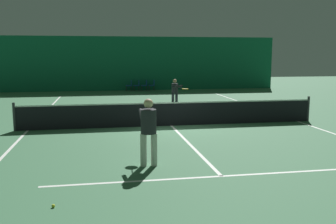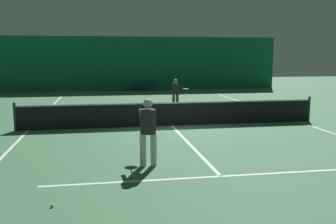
% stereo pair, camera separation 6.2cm
% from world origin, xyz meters
% --- Properties ---
extents(ground_plane, '(60.00, 60.00, 0.00)m').
position_xyz_m(ground_plane, '(0.00, 0.00, 0.00)').
color(ground_plane, '#3D704C').
extents(backdrop_curtain, '(23.00, 0.12, 4.23)m').
position_xyz_m(backdrop_curtain, '(0.00, 15.39, 2.11)').
color(backdrop_curtain, '#146042').
rests_on(backdrop_curtain, ground).
extents(court_line_baseline_far, '(11.00, 0.10, 0.00)m').
position_xyz_m(court_line_baseline_far, '(0.00, 11.90, 0.00)').
color(court_line_baseline_far, white).
rests_on(court_line_baseline_far, ground).
extents(court_line_service_far, '(8.25, 0.10, 0.00)m').
position_xyz_m(court_line_service_far, '(0.00, 6.40, 0.00)').
color(court_line_service_far, white).
rests_on(court_line_service_far, ground).
extents(court_line_service_near, '(8.25, 0.10, 0.00)m').
position_xyz_m(court_line_service_near, '(0.00, -6.40, 0.00)').
color(court_line_service_near, white).
rests_on(court_line_service_near, ground).
extents(court_line_sideline_left, '(0.10, 23.80, 0.00)m').
position_xyz_m(court_line_sideline_left, '(-5.50, 0.00, 0.00)').
color(court_line_sideline_left, white).
rests_on(court_line_sideline_left, ground).
extents(court_line_sideline_right, '(0.10, 23.80, 0.00)m').
position_xyz_m(court_line_sideline_right, '(5.50, 0.00, 0.00)').
color(court_line_sideline_right, white).
rests_on(court_line_sideline_right, ground).
extents(court_line_centre, '(0.10, 12.80, 0.00)m').
position_xyz_m(court_line_centre, '(0.00, 0.00, 0.00)').
color(court_line_centre, white).
rests_on(court_line_centre, ground).
extents(tennis_net, '(12.00, 0.10, 1.07)m').
position_xyz_m(tennis_net, '(0.00, 0.00, 0.51)').
color(tennis_net, black).
rests_on(tennis_net, ground).
extents(player_near, '(0.44, 1.39, 1.74)m').
position_xyz_m(player_near, '(-1.57, -5.23, 1.01)').
color(player_near, beige).
rests_on(player_near, ground).
extents(player_far, '(0.83, 1.32, 1.53)m').
position_xyz_m(player_far, '(1.17, 5.14, 0.89)').
color(player_far, '#2D2D38').
rests_on(player_far, ground).
extents(courtside_chair_0, '(0.44, 0.44, 0.84)m').
position_xyz_m(courtside_chair_0, '(-0.54, 14.84, 0.49)').
color(courtside_chair_0, '#2D2D2D').
rests_on(courtside_chair_0, ground).
extents(courtside_chair_1, '(0.44, 0.44, 0.84)m').
position_xyz_m(courtside_chair_1, '(0.06, 14.84, 0.49)').
color(courtside_chair_1, '#2D2D2D').
rests_on(courtside_chair_1, ground).
extents(courtside_chair_2, '(0.44, 0.44, 0.84)m').
position_xyz_m(courtside_chair_2, '(0.66, 14.84, 0.49)').
color(courtside_chair_2, '#2D2D2D').
rests_on(courtside_chair_2, ground).
extents(courtside_chair_3, '(0.44, 0.44, 0.84)m').
position_xyz_m(courtside_chair_3, '(1.26, 14.84, 0.49)').
color(courtside_chair_3, '#2D2D2D').
rests_on(courtside_chair_3, ground).
extents(tennis_ball, '(0.07, 0.07, 0.07)m').
position_xyz_m(tennis_ball, '(-3.67, -7.59, 0.03)').
color(tennis_ball, '#D1DB33').
rests_on(tennis_ball, ground).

